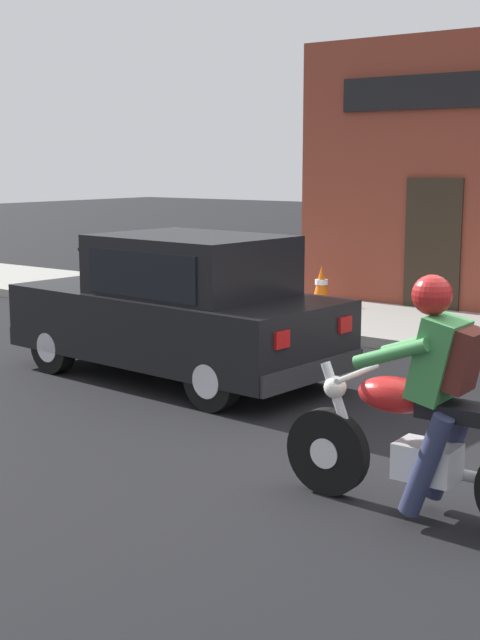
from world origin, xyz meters
The scene contains 5 objects.
ground_plane centered at (0.00, 0.00, 0.00)m, with size 80.00×80.00×0.00m, color black.
sidewalk_curb centered at (5.17, 3.00, 0.07)m, with size 2.60×22.00×0.14m, color #9E9B93.
motorcycle_with_rider centered at (-0.78, -0.02, 0.68)m, with size 0.56×2.02×1.62m.
car_hatchback centered at (1.18, 3.78, 0.77)m, with size 1.88×3.88×1.57m.
traffic_cone centered at (5.84, 4.85, 0.43)m, with size 0.36×0.36×0.60m.
Camera 1 is at (-5.97, -2.41, 2.31)m, focal length 50.00 mm.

